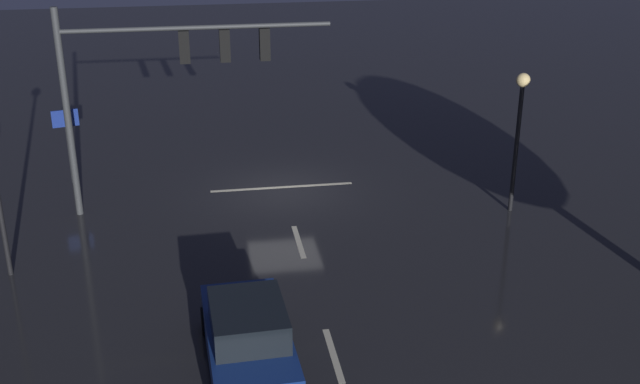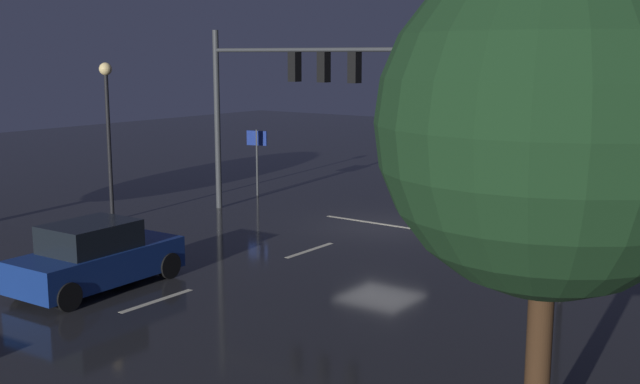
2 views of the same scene
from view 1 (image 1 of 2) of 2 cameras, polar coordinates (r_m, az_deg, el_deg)
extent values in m
plane|color=#232326|center=(27.31, -2.69, 0.06)|extent=(80.00, 80.00, 0.00)
cylinder|color=#383A3D|center=(25.58, -17.85, 5.29)|extent=(0.22, 0.22, 6.64)
cylinder|color=#383A3D|center=(24.66, -8.93, 11.70)|extent=(8.22, 0.14, 0.14)
cube|color=black|center=(24.77, -9.82, 10.35)|extent=(0.32, 0.36, 1.00)
sphere|color=black|center=(24.89, -9.87, 11.16)|extent=(0.20, 0.20, 0.20)
sphere|color=black|center=(24.96, -9.82, 10.44)|extent=(0.20, 0.20, 0.20)
sphere|color=#19F24C|center=(25.03, -9.77, 9.72)|extent=(0.20, 0.20, 0.20)
cube|color=black|center=(24.79, -6.92, 10.52)|extent=(0.32, 0.36, 1.00)
sphere|color=black|center=(24.91, -6.98, 11.33)|extent=(0.20, 0.20, 0.20)
sphere|color=black|center=(24.97, -6.94, 10.61)|extent=(0.20, 0.20, 0.20)
sphere|color=#19F24C|center=(25.04, -6.91, 9.89)|extent=(0.20, 0.20, 0.20)
cube|color=black|center=(24.87, -4.04, 10.66)|extent=(0.32, 0.36, 1.00)
sphere|color=black|center=(24.99, -4.10, 11.47)|extent=(0.20, 0.20, 0.20)
sphere|color=black|center=(25.05, -4.08, 10.75)|extent=(0.20, 0.20, 0.20)
sphere|color=#19F24C|center=(25.12, -4.06, 10.04)|extent=(0.20, 0.20, 0.20)
cube|color=beige|center=(23.69, -1.56, -3.61)|extent=(0.16, 2.20, 0.01)
cube|color=beige|center=(18.56, 0.99, -11.74)|extent=(0.16, 2.20, 0.01)
cube|color=beige|center=(27.65, -2.78, 0.36)|extent=(5.00, 0.16, 0.01)
cube|color=navy|center=(17.91, -5.23, -10.89)|extent=(1.98, 4.37, 0.80)
cube|color=black|center=(17.34, -5.24, -9.22)|extent=(1.69, 2.17, 0.68)
cylinder|color=black|center=(19.36, -8.27, -9.23)|extent=(0.25, 0.69, 0.68)
cylinder|color=black|center=(19.48, -3.29, -8.78)|extent=(0.25, 0.69, 0.68)
sphere|color=#F9EFC6|center=(19.64, -7.88, -7.57)|extent=(0.20, 0.20, 0.20)
sphere|color=#F9EFC6|center=(19.74, -4.09, -7.24)|extent=(0.20, 0.20, 0.20)
cylinder|color=black|center=(25.79, 14.03, 2.98)|extent=(0.14, 0.14, 4.19)
sphere|color=#F9D88C|center=(25.14, 14.52, 7.87)|extent=(0.44, 0.44, 0.44)
cylinder|color=#383A3D|center=(28.96, -17.77, 3.19)|extent=(0.09, 0.09, 2.73)
cube|color=navy|center=(28.65, -18.01, 5.11)|extent=(0.89, 0.27, 0.60)
camera|label=2|loc=(17.33, 65.60, -7.20)|focal=43.65mm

